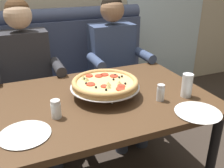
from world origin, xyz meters
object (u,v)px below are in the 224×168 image
(dining_table, at_px, (102,108))
(shaker_parmesan, at_px, (161,94))
(diner_left, at_px, (27,73))
(diner_right, at_px, (116,61))
(booth_bench, at_px, (69,87))
(shaker_pepper_flakes, at_px, (56,110))
(plate_near_right, at_px, (198,111))
(plate_near_left, at_px, (25,133))
(pizza, at_px, (105,83))
(patio_chair, at_px, (127,36))
(drinking_glass, at_px, (187,87))

(dining_table, xyz_separation_m, shaker_parmesan, (0.31, -0.18, 0.12))
(diner_left, relative_size, diner_right, 1.00)
(booth_bench, distance_m, diner_right, 0.57)
(shaker_pepper_flakes, relative_size, plate_near_right, 0.40)
(shaker_pepper_flakes, height_order, plate_near_right, shaker_pepper_flakes)
(dining_table, xyz_separation_m, plate_near_right, (0.42, -0.40, 0.09))
(diner_left, height_order, shaker_pepper_flakes, diner_left)
(dining_table, xyz_separation_m, shaker_pepper_flakes, (-0.31, -0.14, 0.12))
(shaker_pepper_flakes, relative_size, plate_near_left, 0.41)
(diner_right, relative_size, shaker_parmesan, 12.23)
(pizza, xyz_separation_m, patio_chair, (1.24, 2.21, -0.29))
(diner_left, height_order, patio_chair, diner_left)
(shaker_pepper_flakes, xyz_separation_m, patio_chair, (1.58, 2.35, -0.25))
(plate_near_left, bearing_deg, patio_chair, 54.44)
(pizza, height_order, plate_near_right, pizza)
(diner_left, relative_size, plate_near_left, 5.06)
(shaker_pepper_flakes, relative_size, patio_chair, 0.12)
(shaker_pepper_flakes, bearing_deg, drinking_glass, -4.38)
(dining_table, height_order, diner_right, diner_right)
(shaker_pepper_flakes, bearing_deg, booth_bench, 73.61)
(booth_bench, xyz_separation_m, dining_table, (0.00, -0.93, 0.25))
(diner_right, distance_m, shaker_parmesan, 0.86)
(dining_table, bearing_deg, booth_bench, 90.00)
(patio_chair, bearing_deg, diner_left, -136.90)
(diner_left, xyz_separation_m, shaker_parmesan, (0.70, -0.85, 0.06))
(dining_table, xyz_separation_m, diner_right, (0.39, 0.67, 0.06))
(pizza, xyz_separation_m, plate_near_left, (-0.51, -0.25, -0.08))
(booth_bench, relative_size, plate_near_left, 6.87)
(plate_near_right, bearing_deg, shaker_pepper_flakes, 160.50)
(diner_right, xyz_separation_m, plate_near_left, (-0.88, -0.91, 0.03))
(shaker_parmesan, bearing_deg, diner_right, 84.75)
(plate_near_left, bearing_deg, shaker_pepper_flakes, 30.73)
(dining_table, distance_m, shaker_parmesan, 0.38)
(shaker_pepper_flakes, bearing_deg, patio_chair, 56.11)
(plate_near_left, distance_m, plate_near_right, 0.93)
(diner_right, bearing_deg, shaker_parmesan, -95.25)
(dining_table, height_order, plate_near_left, plate_near_left)
(plate_near_right, bearing_deg, plate_near_left, 170.28)
(diner_right, xyz_separation_m, shaker_pepper_flakes, (-0.70, -0.80, 0.06))
(shaker_parmesan, distance_m, patio_chair, 2.59)
(shaker_parmesan, height_order, plate_near_right, shaker_parmesan)
(diner_right, bearing_deg, plate_near_left, -134.12)
(plate_near_right, relative_size, patio_chair, 0.30)
(shaker_pepper_flakes, bearing_deg, shaker_parmesan, -4.22)
(pizza, bearing_deg, drinking_glass, -23.38)
(booth_bench, relative_size, dining_table, 1.29)
(dining_table, distance_m, plate_near_left, 0.55)
(shaker_parmesan, relative_size, patio_chair, 0.12)
(diner_right, xyz_separation_m, drinking_glass, (0.10, -0.87, 0.08))
(dining_table, relative_size, patio_chair, 1.56)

